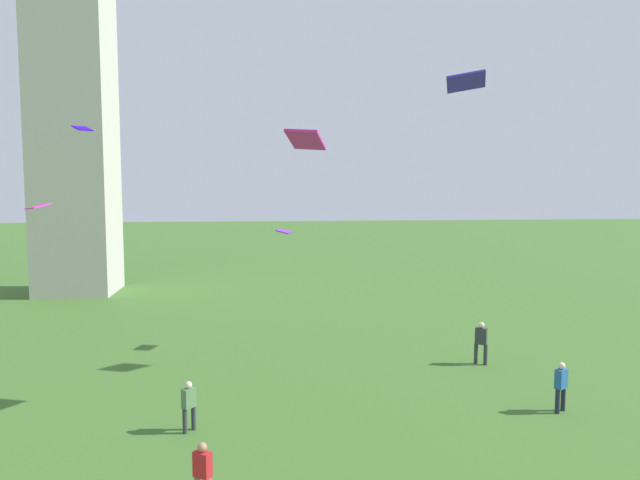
% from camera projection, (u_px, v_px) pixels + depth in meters
% --- Properties ---
extents(person_0, '(0.51, 0.46, 1.71)m').
position_uv_depth(person_0, '(561.00, 384.00, 20.09)').
color(person_0, '#1E2333').
rests_on(person_0, ground_plane).
extents(person_1, '(0.48, 0.43, 1.60)m').
position_uv_depth(person_1, '(203.00, 471.00, 14.12)').
color(person_1, '#51754C').
rests_on(person_1, ground_plane).
extents(person_2, '(0.46, 0.47, 1.59)m').
position_uv_depth(person_2, '(189.00, 403.00, 18.50)').
color(person_2, '#2D3338').
rests_on(person_2, ground_plane).
extents(person_3, '(0.55, 0.49, 1.82)m').
position_uv_depth(person_3, '(481.00, 340.00, 25.44)').
color(person_3, '#2D3338').
rests_on(person_3, ground_plane).
extents(kite_flying_0, '(1.51, 1.83, 0.63)m').
position_uv_depth(kite_flying_0, '(306.00, 140.00, 20.00)').
color(kite_flying_0, '#D41D97').
extents(kite_flying_1, '(0.89, 1.08, 0.20)m').
position_uv_depth(kite_flying_1, '(284.00, 231.00, 27.77)').
color(kite_flying_1, purple).
extents(kite_flying_2, '(1.79, 1.35, 0.79)m').
position_uv_depth(kite_flying_2, '(466.00, 82.00, 24.33)').
color(kite_flying_2, '#3722B4').
extents(kite_flying_3, '(1.14, 1.20, 0.34)m').
position_uv_depth(kite_flying_3, '(82.00, 128.00, 34.57)').
color(kite_flying_3, '#2904DA').
extents(kite_flying_4, '(1.28, 1.38, 0.34)m').
position_uv_depth(kite_flying_4, '(39.00, 206.00, 31.78)').
color(kite_flying_4, '#E22CB8').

